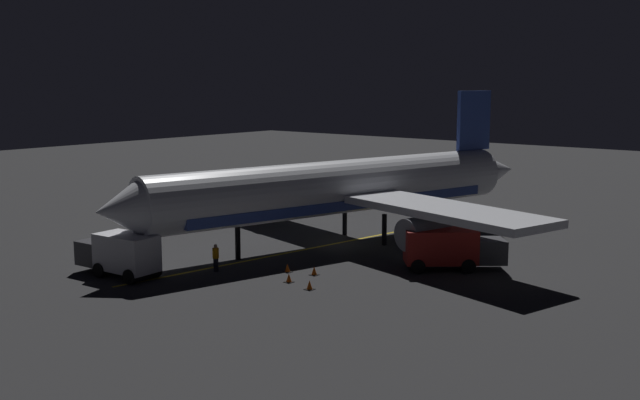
{
  "coord_description": "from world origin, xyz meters",
  "views": [
    {
      "loc": [
        -33.1,
        42.68,
        11.84
      ],
      "look_at": [
        0.0,
        2.0,
        3.5
      ],
      "focal_mm": 42.34,
      "sensor_mm": 36.0,
      "label": 1
    }
  ],
  "objects_px": {
    "airliner": "(344,189)",
    "ground_crew_worker": "(216,258)",
    "catering_truck": "(450,249)",
    "traffic_cone_far": "(287,268)",
    "traffic_cone_near_right": "(289,278)",
    "traffic_cone_near_left": "(314,271)",
    "baggage_truck": "(121,255)",
    "traffic_cone_under_wing": "(310,285)"
  },
  "relations": [
    {
      "from": "ground_crew_worker",
      "to": "traffic_cone_near_left",
      "type": "bearing_deg",
      "value": -149.26
    },
    {
      "from": "catering_truck",
      "to": "ground_crew_worker",
      "type": "xyz_separation_m",
      "value": [
        11.1,
        9.66,
        -0.44
      ]
    },
    {
      "from": "traffic_cone_near_left",
      "to": "traffic_cone_under_wing",
      "type": "bearing_deg",
      "value": 124.87
    },
    {
      "from": "catering_truck",
      "to": "traffic_cone_far",
      "type": "height_order",
      "value": "catering_truck"
    },
    {
      "from": "baggage_truck",
      "to": "catering_truck",
      "type": "bearing_deg",
      "value": -136.45
    },
    {
      "from": "traffic_cone_under_wing",
      "to": "baggage_truck",
      "type": "bearing_deg",
      "value": 24.24
    },
    {
      "from": "ground_crew_worker",
      "to": "traffic_cone_near_right",
      "type": "height_order",
      "value": "ground_crew_worker"
    },
    {
      "from": "airliner",
      "to": "traffic_cone_far",
      "type": "bearing_deg",
      "value": 105.41
    },
    {
      "from": "traffic_cone_near_left",
      "to": "traffic_cone_far",
      "type": "height_order",
      "value": "same"
    },
    {
      "from": "airliner",
      "to": "ground_crew_worker",
      "type": "distance_m",
      "value": 12.19
    },
    {
      "from": "traffic_cone_near_right",
      "to": "traffic_cone_under_wing",
      "type": "relative_size",
      "value": 1.0
    },
    {
      "from": "catering_truck",
      "to": "traffic_cone_far",
      "type": "distance_m",
      "value": 10.3
    },
    {
      "from": "traffic_cone_far",
      "to": "traffic_cone_near_left",
      "type": "bearing_deg",
      "value": -164.08
    },
    {
      "from": "ground_crew_worker",
      "to": "traffic_cone_far",
      "type": "bearing_deg",
      "value": -143.29
    },
    {
      "from": "ground_crew_worker",
      "to": "traffic_cone_near_right",
      "type": "bearing_deg",
      "value": -169.87
    },
    {
      "from": "airliner",
      "to": "ground_crew_worker",
      "type": "bearing_deg",
      "value": 84.62
    },
    {
      "from": "traffic_cone_near_right",
      "to": "baggage_truck",
      "type": "bearing_deg",
      "value": 30.82
    },
    {
      "from": "traffic_cone_under_wing",
      "to": "traffic_cone_near_right",
      "type": "bearing_deg",
      "value": -12.47
    },
    {
      "from": "traffic_cone_under_wing",
      "to": "traffic_cone_far",
      "type": "relative_size",
      "value": 1.0
    },
    {
      "from": "catering_truck",
      "to": "traffic_cone_under_wing",
      "type": "relative_size",
      "value": 11.09
    },
    {
      "from": "baggage_truck",
      "to": "traffic_cone_far",
      "type": "xyz_separation_m",
      "value": [
        -7.3,
        -7.09,
        -1.07
      ]
    },
    {
      "from": "ground_crew_worker",
      "to": "traffic_cone_far",
      "type": "height_order",
      "value": "ground_crew_worker"
    },
    {
      "from": "catering_truck",
      "to": "traffic_cone_near_right",
      "type": "xyz_separation_m",
      "value": [
        5.84,
        8.72,
        -1.07
      ]
    },
    {
      "from": "traffic_cone_near_left",
      "to": "traffic_cone_near_right",
      "type": "relative_size",
      "value": 1.0
    },
    {
      "from": "baggage_truck",
      "to": "catering_truck",
      "type": "distance_m",
      "value": 20.43
    },
    {
      "from": "airliner",
      "to": "catering_truck",
      "type": "xyz_separation_m",
      "value": [
        -9.99,
        2.07,
        -2.68
      ]
    },
    {
      "from": "baggage_truck",
      "to": "traffic_cone_far",
      "type": "relative_size",
      "value": 10.56
    },
    {
      "from": "ground_crew_worker",
      "to": "airliner",
      "type": "bearing_deg",
      "value": -95.38
    },
    {
      "from": "airliner",
      "to": "traffic_cone_under_wing",
      "type": "distance_m",
      "value": 13.32
    },
    {
      "from": "airliner",
      "to": "traffic_cone_near_left",
      "type": "distance_m",
      "value": 10.26
    },
    {
      "from": "catering_truck",
      "to": "ground_crew_worker",
      "type": "height_order",
      "value": "catering_truck"
    },
    {
      "from": "airliner",
      "to": "traffic_cone_near_right",
      "type": "relative_size",
      "value": 67.1
    },
    {
      "from": "baggage_truck",
      "to": "traffic_cone_under_wing",
      "type": "distance_m",
      "value": 12.03
    },
    {
      "from": "catering_truck",
      "to": "traffic_cone_far",
      "type": "bearing_deg",
      "value": 42.94
    },
    {
      "from": "traffic_cone_near_left",
      "to": "traffic_cone_near_right",
      "type": "bearing_deg",
      "value": 87.66
    },
    {
      "from": "ground_crew_worker",
      "to": "traffic_cone_under_wing",
      "type": "height_order",
      "value": "ground_crew_worker"
    },
    {
      "from": "traffic_cone_near_right",
      "to": "traffic_cone_far",
      "type": "height_order",
      "value": "same"
    },
    {
      "from": "ground_crew_worker",
      "to": "traffic_cone_near_right",
      "type": "xyz_separation_m",
      "value": [
        -5.26,
        -0.94,
        -0.64
      ]
    },
    {
      "from": "ground_crew_worker",
      "to": "catering_truck",
      "type": "bearing_deg",
      "value": -138.96
    },
    {
      "from": "ground_crew_worker",
      "to": "traffic_cone_near_left",
      "type": "distance_m",
      "value": 6.26
    },
    {
      "from": "traffic_cone_near_left",
      "to": "traffic_cone_near_right",
      "type": "distance_m",
      "value": 2.25
    },
    {
      "from": "baggage_truck",
      "to": "traffic_cone_near_right",
      "type": "relative_size",
      "value": 10.56
    }
  ]
}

